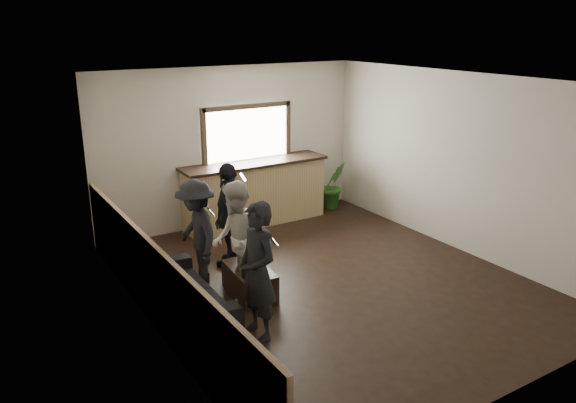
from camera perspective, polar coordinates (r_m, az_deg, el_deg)
ground at (r=8.05m, az=4.06°, el=-8.08°), size 5.00×6.00×0.01m
room_shell at (r=7.13m, az=-0.50°, el=1.20°), size 5.01×6.01×2.80m
bar_counter at (r=10.11m, az=-3.40°, el=1.29°), size 2.70×0.68×2.13m
sofa at (r=7.27m, az=-10.33°, el=-8.89°), size 0.79×1.90×0.55m
coffee_table at (r=7.61m, az=-3.93°, el=-8.08°), size 0.55×0.90×0.38m
cup_a at (r=7.60m, az=-4.76°, el=-6.15°), size 0.16×0.16×0.09m
cup_b at (r=7.43m, az=-3.07°, el=-6.69°), size 0.12×0.12×0.10m
potted_plant at (r=11.01m, az=4.62°, el=1.67°), size 0.52×0.42×0.92m
person_a at (r=6.39m, az=-3.10°, el=-7.12°), size 0.48×0.62×1.63m
person_b at (r=7.33m, az=-5.31°, el=-4.03°), size 0.84×0.93×1.58m
person_c at (r=7.80m, az=-9.26°, el=-3.15°), size 0.61×1.00×1.50m
person_d at (r=8.32m, az=-5.93°, el=-1.35°), size 0.95×0.90×1.58m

